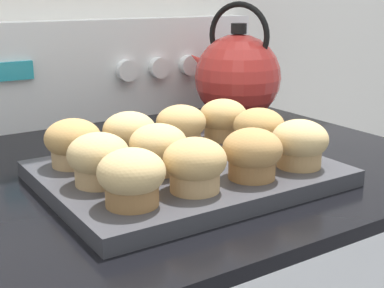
{
  "coord_description": "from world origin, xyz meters",
  "views": [
    {
      "loc": [
        -0.42,
        -0.34,
        1.15
      ],
      "look_at": [
        -0.03,
        0.26,
        0.95
      ],
      "focal_mm": 50.0,
      "sensor_mm": 36.0,
      "label": 1
    }
  ],
  "objects": [
    {
      "name": "muffin_r0_c3",
      "position": [
        0.08,
        0.17,
        0.96
      ],
      "size": [
        0.08,
        0.08,
        0.07
      ],
      "color": "tan",
      "rests_on": "muffin_pan"
    },
    {
      "name": "muffin_r0_c1",
      "position": [
        -0.09,
        0.17,
        0.96
      ],
      "size": [
        0.08,
        0.08,
        0.07
      ],
      "color": "tan",
      "rests_on": "muffin_pan"
    },
    {
      "name": "muffin_r0_c2",
      "position": [
        -0.0,
        0.16,
        0.96
      ],
      "size": [
        0.08,
        0.08,
        0.07
      ],
      "color": "olive",
      "rests_on": "muffin_pan"
    },
    {
      "name": "control_panel",
      "position": [
        0.0,
        0.67,
        1.0
      ],
      "size": [
        0.74,
        0.07,
        0.2
      ],
      "color": "white",
      "rests_on": "stove_range"
    },
    {
      "name": "muffin_r1_c0",
      "position": [
        -0.17,
        0.25,
        0.96
      ],
      "size": [
        0.08,
        0.08,
        0.07
      ],
      "color": "tan",
      "rests_on": "muffin_pan"
    },
    {
      "name": "muffin_pan",
      "position": [
        -0.04,
        0.25,
        0.91
      ],
      "size": [
        0.38,
        0.29,
        0.02
      ],
      "color": "#38383D",
      "rests_on": "stove_range"
    },
    {
      "name": "muffin_r1_c3",
      "position": [
        0.08,
        0.25,
        0.96
      ],
      "size": [
        0.08,
        0.08,
        0.07
      ],
      "color": "#A37A4C",
      "rests_on": "muffin_pan"
    },
    {
      "name": "muffin_r2_c2",
      "position": [
        0.0,
        0.34,
        0.96
      ],
      "size": [
        0.08,
        0.08,
        0.07
      ],
      "color": "tan",
      "rests_on": "muffin_pan"
    },
    {
      "name": "muffin_r2_c1",
      "position": [
        -0.09,
        0.34,
        0.96
      ],
      "size": [
        0.08,
        0.08,
        0.07
      ],
      "color": "tan",
      "rests_on": "muffin_pan"
    },
    {
      "name": "muffin_r1_c1",
      "position": [
        -0.09,
        0.25,
        0.96
      ],
      "size": [
        0.08,
        0.08,
        0.07
      ],
      "color": "tan",
      "rests_on": "muffin_pan"
    },
    {
      "name": "tea_kettle",
      "position": [
        0.24,
        0.51,
        0.99
      ],
      "size": [
        0.17,
        0.2,
        0.23
      ],
      "color": "red",
      "rests_on": "stove_range"
    },
    {
      "name": "muffin_r0_c0",
      "position": [
        -0.17,
        0.17,
        0.96
      ],
      "size": [
        0.08,
        0.08,
        0.07
      ],
      "color": "olive",
      "rests_on": "muffin_pan"
    },
    {
      "name": "muffin_r2_c0",
      "position": [
        -0.17,
        0.34,
        0.96
      ],
      "size": [
        0.08,
        0.08,
        0.07
      ],
      "color": "tan",
      "rests_on": "muffin_pan"
    },
    {
      "name": "muffin_r2_c3",
      "position": [
        0.08,
        0.34,
        0.96
      ],
      "size": [
        0.08,
        0.08,
        0.07
      ],
      "color": "tan",
      "rests_on": "muffin_pan"
    }
  ]
}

